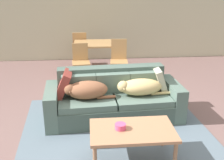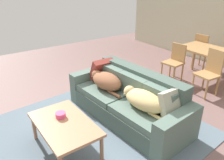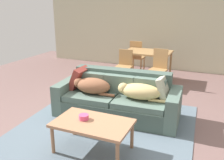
{
  "view_description": "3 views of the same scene",
  "coord_description": "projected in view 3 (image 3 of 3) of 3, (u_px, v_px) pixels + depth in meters",
  "views": [
    {
      "loc": [
        -0.41,
        -3.98,
        2.23
      ],
      "look_at": [
        -0.04,
        0.15,
        0.71
      ],
      "focal_mm": 43.82,
      "sensor_mm": 36.0,
      "label": 1
    },
    {
      "loc": [
        2.49,
        -1.92,
        2.22
      ],
      "look_at": [
        -0.2,
        0.04,
        0.69
      ],
      "focal_mm": 35.63,
      "sensor_mm": 36.0,
      "label": 2
    },
    {
      "loc": [
        1.61,
        -3.77,
        2.06
      ],
      "look_at": [
        -0.17,
        0.34,
        0.64
      ],
      "focal_mm": 40.42,
      "sensor_mm": 36.0,
      "label": 3
    }
  ],
  "objects": [
    {
      "name": "couch",
      "position": [
        118.0,
        99.0,
        4.66
      ],
      "size": [
        2.29,
        1.03,
        0.82
      ],
      "rotation": [
        0.0,
        0.0,
        0.06
      ],
      "color": "#45584F",
      "rests_on": "ground"
    },
    {
      "name": "dining_table",
      "position": [
        148.0,
        54.0,
        6.73
      ],
      "size": [
        1.22,
        0.85,
        0.77
      ],
      "color": "tan",
      "rests_on": "ground"
    },
    {
      "name": "throw_pillow_by_left_arm",
      "position": [
        79.0,
        78.0,
        4.88
      ],
      "size": [
        0.3,
        0.44,
        0.45
      ],
      "primitive_type": "cube",
      "rotation": [
        0.0,
        0.42,
        -0.01
      ],
      "color": "brown",
      "rests_on": "couch"
    },
    {
      "name": "dog_on_left_cushion",
      "position": [
        92.0,
        86.0,
        4.62
      ],
      "size": [
        0.82,
        0.42,
        0.29
      ],
      "rotation": [
        0.0,
        0.0,
        0.06
      ],
      "color": "brown",
      "rests_on": "couch"
    },
    {
      "name": "bowl_on_coffee_table",
      "position": [
        84.0,
        117.0,
        3.55
      ],
      "size": [
        0.14,
        0.14,
        0.07
      ],
      "primitive_type": "cylinder",
      "color": "#EA4C7F",
      "rests_on": "coffee_table"
    },
    {
      "name": "dining_chair_near_left",
      "position": [
        125.0,
        65.0,
        6.47
      ],
      "size": [
        0.43,
        0.43,
        0.86
      ],
      "rotation": [
        0.0,
        0.0,
        0.08
      ],
      "color": "tan",
      "rests_on": "ground"
    },
    {
      "name": "back_partition",
      "position": [
        165.0,
        25.0,
        7.62
      ],
      "size": [
        8.0,
        0.12,
        2.7
      ],
      "primitive_type": "cube",
      "color": "beige",
      "rests_on": "ground"
    },
    {
      "name": "coffee_table",
      "position": [
        93.0,
        125.0,
        3.5
      ],
      "size": [
        1.07,
        0.65,
        0.46
      ],
      "color": "#B17C58",
      "rests_on": "ground"
    },
    {
      "name": "area_rug",
      "position": [
        101.0,
        132.0,
        4.12
      ],
      "size": [
        3.07,
        3.34,
        0.01
      ],
      "primitive_type": "cube",
      "rotation": [
        0.0,
        0.0,
        0.06
      ],
      "color": "slate",
      "rests_on": "ground"
    },
    {
      "name": "ground_plane",
      "position": [
        113.0,
        120.0,
        4.53
      ],
      "size": [
        10.0,
        10.0,
        0.0
      ],
      "primitive_type": "plane",
      "color": "#785A56"
    },
    {
      "name": "throw_pillow_by_right_arm",
      "position": [
        164.0,
        88.0,
        4.36
      ],
      "size": [
        0.24,
        0.41,
        0.42
      ],
      "primitive_type": "cube",
      "rotation": [
        0.0,
        -0.33,
        -0.03
      ],
      "color": "#AEAE94",
      "rests_on": "couch"
    },
    {
      "name": "dog_on_right_cushion",
      "position": [
        139.0,
        91.0,
        4.35
      ],
      "size": [
        0.88,
        0.42,
        0.27
      ],
      "rotation": [
        0.0,
        0.0,
        0.06
      ],
      "color": "tan",
      "rests_on": "couch"
    },
    {
      "name": "dining_chair_near_right",
      "position": [
        159.0,
        67.0,
        6.13
      ],
      "size": [
        0.44,
        0.44,
        0.95
      ],
      "rotation": [
        0.0,
        0.0,
        -0.1
      ],
      "color": "tan",
      "rests_on": "ground"
    },
    {
      "name": "dining_chair_far_left",
      "position": [
        137.0,
        55.0,
        7.47
      ],
      "size": [
        0.4,
        0.4,
        0.94
      ],
      "rotation": [
        0.0,
        0.0,
        3.15
      ],
      "color": "tan",
      "rests_on": "ground"
    }
  ]
}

